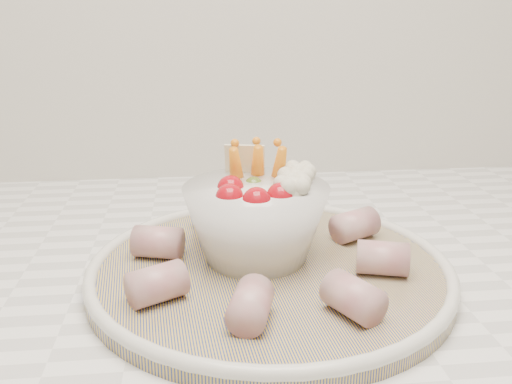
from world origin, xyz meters
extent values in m
cube|color=white|center=(0.00, 1.45, 0.90)|extent=(2.04, 0.62, 0.04)
cylinder|color=navy|center=(0.12, 1.41, 0.93)|extent=(0.37, 0.37, 0.01)
torus|color=silver|center=(0.12, 1.41, 0.94)|extent=(0.34, 0.34, 0.01)
sphere|color=#A70A14|center=(0.08, 1.40, 1.00)|extent=(0.03, 0.03, 0.03)
sphere|color=#A70A14|center=(0.11, 1.39, 1.00)|extent=(0.03, 0.03, 0.03)
sphere|color=#A70A14|center=(0.13, 1.40, 1.00)|extent=(0.03, 0.03, 0.03)
sphere|color=#A70A14|center=(0.09, 1.43, 1.00)|extent=(0.03, 0.03, 0.03)
sphere|color=#4A6321|center=(0.11, 1.44, 1.00)|extent=(0.02, 0.02, 0.02)
cone|color=orange|center=(0.09, 1.46, 1.01)|extent=(0.03, 0.04, 0.06)
cone|color=orange|center=(0.12, 1.46, 1.01)|extent=(0.02, 0.04, 0.06)
cone|color=orange|center=(0.14, 1.45, 1.01)|extent=(0.02, 0.04, 0.06)
sphere|color=beige|center=(0.15, 1.43, 1.01)|extent=(0.03, 0.03, 0.03)
sphere|color=beige|center=(0.14, 1.41, 1.01)|extent=(0.03, 0.03, 0.03)
sphere|color=beige|center=(0.16, 1.45, 1.01)|extent=(0.03, 0.03, 0.03)
cube|color=beige|center=(0.10, 1.47, 1.01)|extent=(0.04, 0.02, 0.04)
cylinder|color=#A14953|center=(0.22, 1.38, 0.95)|extent=(0.05, 0.04, 0.03)
cylinder|color=#A14953|center=(0.22, 1.46, 0.95)|extent=(0.05, 0.05, 0.03)
cylinder|color=#A14953|center=(0.15, 1.52, 0.95)|extent=(0.04, 0.05, 0.03)
cylinder|color=#A14953|center=(0.07, 1.50, 0.95)|extent=(0.05, 0.05, 0.03)
cylinder|color=#A14953|center=(0.02, 1.44, 0.95)|extent=(0.05, 0.04, 0.03)
cylinder|color=#A14953|center=(0.02, 1.35, 0.95)|extent=(0.05, 0.05, 0.03)
cylinder|color=#A14953|center=(0.09, 1.31, 0.95)|extent=(0.04, 0.05, 0.03)
cylinder|color=#A14953|center=(0.17, 1.31, 0.95)|extent=(0.05, 0.05, 0.03)
camera|label=1|loc=(0.06, 0.93, 1.17)|focal=40.00mm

